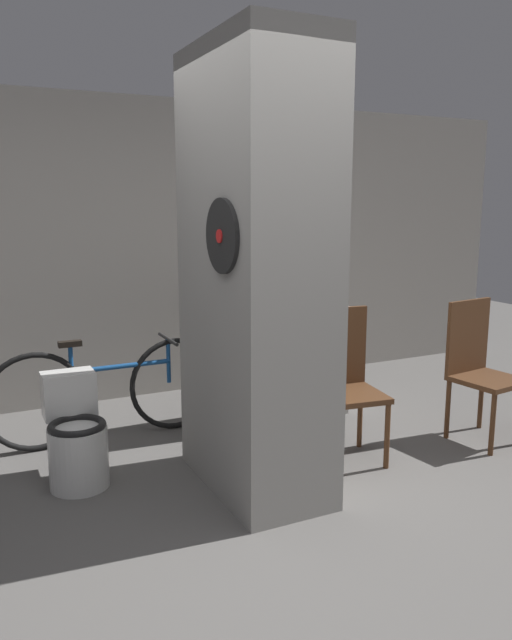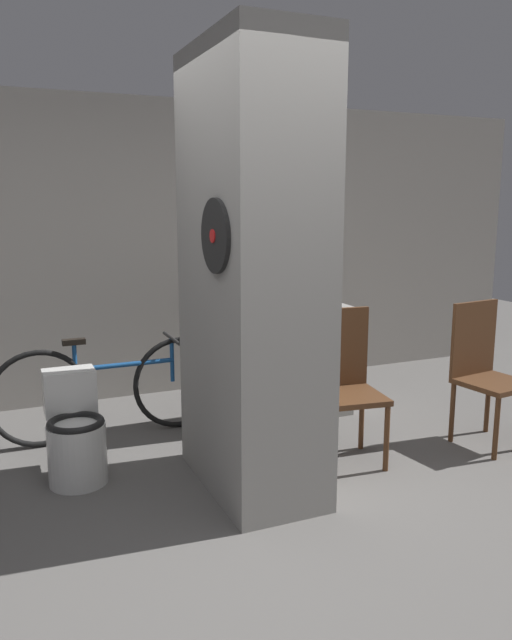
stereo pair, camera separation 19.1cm
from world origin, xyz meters
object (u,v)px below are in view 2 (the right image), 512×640
object	(u,v)px
bicycle	(113,388)
chair_near_pillar	(343,379)
toilet	(75,435)
bottle_tall	(265,297)
chair_by_doorway	(485,368)

from	to	relation	value
bicycle	chair_near_pillar	bearing A→B (deg)	-36.41
toilet	bicycle	world-z (taller)	bicycle
toilet	bicycle	xyz separation A→B (m)	(0.35, 0.63, 0.08)
bicycle	bottle_tall	distance (m)	1.34
chair_by_doorway	bicycle	xyz separation A→B (m)	(-2.44, 1.15, -0.18)
toilet	bottle_tall	size ratio (longest dim) A/B	2.54
chair_near_pillar	bicycle	bearing A→B (deg)	151.70
chair_by_doorway	bottle_tall	size ratio (longest dim) A/B	3.88
bicycle	bottle_tall	size ratio (longest dim) A/B	6.59
toilet	chair_by_doorway	bearing A→B (deg)	-10.48
bicycle	bottle_tall	world-z (taller)	bottle_tall
toilet	chair_by_doorway	world-z (taller)	chair_by_doorway
chair_near_pillar	toilet	bearing A→B (deg)	175.98
chair_by_doorway	bottle_tall	world-z (taller)	bottle_tall
chair_near_pillar	chair_by_doorway	size ratio (longest dim) A/B	1.00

